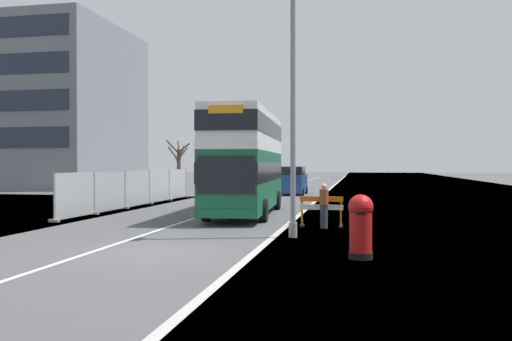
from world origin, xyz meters
name	(u,v)px	position (x,y,z in m)	size (l,w,h in m)	color
ground	(176,255)	(0.60, 0.07, -0.05)	(140.00, 280.00, 0.10)	#4C4C4F
double_decker_bus	(246,161)	(0.16, 11.29, 2.62)	(3.22, 10.81, 4.92)	#145638
lamppost_foreground	(293,105)	(3.39, 3.76, 4.45)	(0.29, 0.70, 9.38)	gray
red_pillar_postbox	(361,224)	(5.61, 0.17, 0.92)	(0.65, 0.65, 1.68)	black
roadworks_barrier	(321,208)	(4.12, 6.83, 0.76)	(1.68, 0.45, 1.20)	orange
construction_site_fence	(138,189)	(-7.11, 14.86, 1.02)	(0.44, 17.20, 2.13)	#A8AAAD
car_oncoming_near	(293,181)	(0.31, 28.32, 1.07)	(2.06, 4.54, 2.26)	navy
car_receding_mid	(252,179)	(-4.42, 34.60, 1.00)	(2.04, 4.58, 2.13)	black
bare_tree_far_verge_near	(179,162)	(-13.85, 40.83, 2.63)	(2.63, 2.50, 5.12)	#4C3D2D
pedestrian_at_kerb	(324,206)	(4.24, 6.46, 0.86)	(0.34, 0.34, 1.72)	#2D3342
backdrop_office_block	(8,109)	(-32.02, 36.95, 8.42)	(25.78, 16.11, 16.83)	gray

